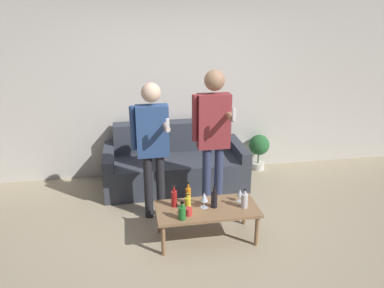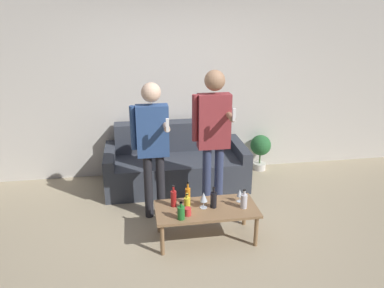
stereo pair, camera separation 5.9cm
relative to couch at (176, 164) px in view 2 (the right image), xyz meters
name	(u,v)px [view 2 (the right image)]	position (x,y,z in m)	size (l,w,h in m)	color
ground_plane	(199,246)	(0.06, -1.57, -0.31)	(16.00, 16.00, 0.00)	tan
wall_back	(175,85)	(0.06, 0.47, 1.04)	(8.00, 0.06, 2.70)	silver
couch	(176,164)	(0.00, 0.00, 0.00)	(1.96, 0.89, 0.86)	#383D47
coffee_table	(206,211)	(0.16, -1.44, 0.04)	(1.10, 0.53, 0.38)	#8E6B47
bottle_orange	(214,199)	(0.24, -1.44, 0.17)	(0.07, 0.07, 0.24)	black
bottle_green	(188,195)	(-0.02, -1.30, 0.18)	(0.06, 0.06, 0.25)	orange
bottle_dark	(244,201)	(0.56, -1.50, 0.16)	(0.07, 0.07, 0.22)	silver
bottle_yellow	(181,212)	(-0.13, -1.62, 0.15)	(0.08, 0.08, 0.19)	#23752D
bottle_red	(174,198)	(-0.18, -1.34, 0.17)	(0.06, 0.06, 0.25)	#B21E1E
bottle_clear	(187,203)	(-0.05, -1.43, 0.15)	(0.07, 0.07, 0.19)	yellow
wine_glass_near	(204,197)	(0.13, -1.43, 0.20)	(0.08, 0.08, 0.18)	silver
wine_glass_far	(240,193)	(0.55, -1.36, 0.18)	(0.06, 0.06, 0.15)	silver
cup_on_table	(188,212)	(-0.06, -1.55, 0.12)	(0.08, 0.08, 0.08)	red
person_standing_left	(152,139)	(-0.36, -0.87, 0.69)	(0.43, 0.41, 1.65)	#232328
person_standing_right	(213,130)	(0.35, -0.87, 0.77)	(0.44, 0.44, 1.76)	navy
potted_plant	(261,148)	(1.36, 0.28, 0.06)	(0.32, 0.32, 0.57)	silver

